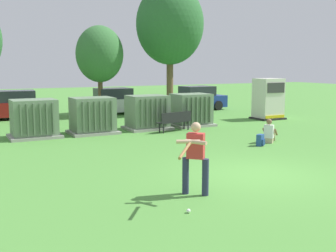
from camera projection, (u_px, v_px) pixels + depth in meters
name	position (u px, v px, depth m)	size (l,w,h in m)	color
ground_plane	(256.00, 175.00, 11.93)	(96.00, 96.00, 0.00)	#51933D
transformer_west	(34.00, 119.00, 17.90)	(2.10, 1.70, 1.62)	#9E9B93
transformer_mid_west	(93.00, 116.00, 18.99)	(2.10, 1.70, 1.62)	#9E9B93
transformer_mid_east	(147.00, 113.00, 20.26)	(2.10, 1.70, 1.62)	#9E9B93
transformer_east	(191.00, 110.00, 21.39)	(2.10, 1.70, 1.62)	#9E9B93
generator_enclosure	(268.00, 99.00, 23.98)	(1.60, 1.40, 2.30)	#262626
park_bench	(175.00, 120.00, 19.58)	(1.84, 0.81, 0.92)	black
batter	(195.00, 155.00, 9.92)	(1.30, 1.33, 1.74)	#282D4C
sports_ball	(188.00, 211.00, 8.84)	(0.09, 0.09, 0.09)	white
seated_spectator	(269.00, 133.00, 16.82)	(0.77, 0.69, 0.96)	tan
backpack	(260.00, 140.00, 16.15)	(0.38, 0.36, 0.44)	#264C8C
tree_center_left	(100.00, 54.00, 25.04)	(2.80, 2.80, 5.35)	brown
tree_center_right	(170.00, 25.00, 26.48)	(4.23, 4.23, 8.09)	brown
parked_car_left_of_center	(13.00, 106.00, 24.09)	(4.33, 2.18, 1.62)	maroon
parked_car_right_of_center	(112.00, 102.00, 26.43)	(4.22, 1.95, 1.62)	#B2B2B7
parked_car_rightmost	(196.00, 99.00, 28.84)	(4.25, 2.03, 1.62)	navy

